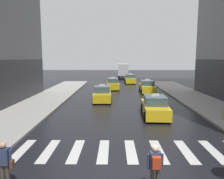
# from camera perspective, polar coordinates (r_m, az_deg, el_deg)

# --- Properties ---
(crosswalk_markings) EXTENTS (11.30, 2.80, 0.01)m
(crosswalk_markings) POSITION_cam_1_polar(r_m,az_deg,el_deg) (11.24, 4.93, -15.62)
(crosswalk_markings) COLOR silver
(crosswalk_markings) RESTS_ON ground
(taxi_lead) EXTENTS (2.08, 4.61, 1.80)m
(taxi_lead) POSITION_cam_1_polar(r_m,az_deg,el_deg) (17.60, 11.06, -4.52)
(taxi_lead) COLOR yellow
(taxi_lead) RESTS_ON ground
(taxi_second) EXTENTS (2.05, 4.60, 1.80)m
(taxi_second) POSITION_cam_1_polar(r_m,az_deg,el_deg) (23.49, -2.56, -1.23)
(taxi_second) COLOR yellow
(taxi_second) RESTS_ON ground
(taxi_third) EXTENTS (2.00, 4.57, 1.80)m
(taxi_third) POSITION_cam_1_polar(r_m,az_deg,el_deg) (29.82, 9.14, 0.66)
(taxi_third) COLOR yellow
(taxi_third) RESTS_ON ground
(taxi_fourth) EXTENTS (2.05, 4.60, 1.80)m
(taxi_fourth) POSITION_cam_1_polar(r_m,az_deg,el_deg) (32.58, 0.18, 1.38)
(taxi_fourth) COLOR yellow
(taxi_fourth) RESTS_ON ground
(taxi_fifth) EXTENTS (1.96, 4.55, 1.80)m
(taxi_fifth) POSITION_cam_1_polar(r_m,az_deg,el_deg) (40.68, 4.70, 2.69)
(taxi_fifth) COLOR yellow
(taxi_fifth) RESTS_ON ground
(box_truck) EXTENTS (2.58, 7.63, 3.35)m
(box_truck) POSITION_cam_1_polar(r_m,az_deg,el_deg) (50.01, 2.98, 4.99)
(box_truck) COLOR #2D2D2D
(box_truck) RESTS_ON ground
(pedestrian_with_backpack) EXTENTS (0.55, 0.43, 1.65)m
(pedestrian_with_backpack) POSITION_cam_1_polar(r_m,az_deg,el_deg) (7.91, 11.20, -18.68)
(pedestrian_with_backpack) COLOR #473D33
(pedestrian_with_backpack) RESTS_ON ground
(pedestrian_with_handbag) EXTENTS (0.60, 0.24, 1.65)m
(pedestrian_with_handbag) POSITION_cam_1_polar(r_m,az_deg,el_deg) (8.92, -26.18, -16.44)
(pedestrian_with_handbag) COLOR #473D33
(pedestrian_with_handbag) RESTS_ON ground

